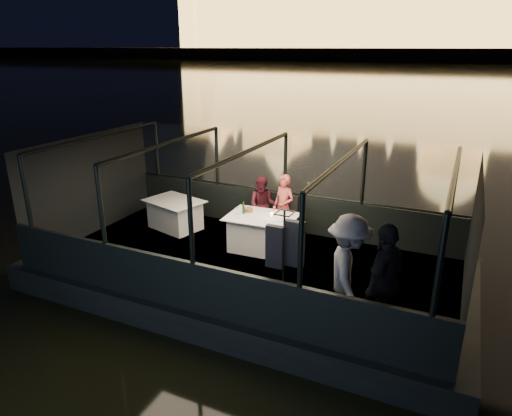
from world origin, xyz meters
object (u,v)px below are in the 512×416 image
at_px(dining_table_aft, 175,213).
at_px(passenger_dark, 384,284).
at_px(dining_table_central, 262,233).
at_px(person_woman_coral, 284,206).
at_px(chair_port_left, 258,216).
at_px(passenger_stripe, 348,276).
at_px(wine_bottle, 243,207).
at_px(chair_port_right, 284,220).
at_px(coat_stand, 283,264).
at_px(person_man_maroon, 263,204).

distance_m(dining_table_aft, passenger_dark, 5.77).
bearing_deg(dining_table_central, person_woman_coral, 78.50).
height_order(dining_table_aft, chair_port_left, chair_port_left).
relative_size(person_woman_coral, passenger_dark, 0.81).
distance_m(dining_table_aft, passenger_stripe, 5.26).
relative_size(dining_table_aft, person_woman_coral, 0.90).
distance_m(dining_table_central, wine_bottle, 0.68).
height_order(chair_port_right, wine_bottle, wine_bottle).
bearing_deg(passenger_dark, passenger_stripe, -76.70).
height_order(dining_table_central, coat_stand, coat_stand).
xyz_separation_m(passenger_stripe, passenger_dark, (0.55, -0.03, 0.00)).
relative_size(dining_table_aft, wine_bottle, 4.95).
bearing_deg(passenger_dark, wine_bottle, -105.45).
distance_m(coat_stand, passenger_dark, 1.56).
bearing_deg(coat_stand, chair_port_left, 121.46).
bearing_deg(chair_port_right, wine_bottle, -147.93).
bearing_deg(dining_table_aft, chair_port_right, 10.50).
relative_size(chair_port_right, passenger_dark, 0.53).
relative_size(dining_table_aft, passenger_stripe, 0.72).
bearing_deg(wine_bottle, coat_stand, -50.37).
height_order(dining_table_central, person_woman_coral, person_woman_coral).
bearing_deg(coat_stand, chair_port_right, 111.22).
height_order(chair_port_left, passenger_dark, passenger_dark).
distance_m(dining_table_central, dining_table_aft, 2.40).
xyz_separation_m(chair_port_right, wine_bottle, (-0.64, -0.75, 0.47)).
xyz_separation_m(chair_port_right, coat_stand, (1.11, -2.87, 0.45)).
xyz_separation_m(person_woman_coral, passenger_dark, (2.72, -2.87, 0.10)).
distance_m(person_man_maroon, wine_bottle, 0.83).
bearing_deg(chair_port_left, person_man_maroon, 41.44).
distance_m(chair_port_right, passenger_stripe, 3.49).
bearing_deg(chair_port_left, person_woman_coral, 30.14).
height_order(chair_port_right, person_man_maroon, person_man_maroon).
relative_size(chair_port_right, wine_bottle, 3.61).
xyz_separation_m(chair_port_left, coat_stand, (1.77, -2.89, 0.45)).
height_order(person_man_maroon, passenger_dark, passenger_dark).
relative_size(chair_port_right, coat_stand, 0.54).
height_order(dining_table_central, passenger_stripe, passenger_stripe).
relative_size(passenger_stripe, passenger_dark, 1.01).
distance_m(person_man_maroon, passenger_stripe, 3.88).
height_order(person_man_maroon, wine_bottle, person_man_maroon).
relative_size(chair_port_left, passenger_stripe, 0.43).
bearing_deg(person_man_maroon, passenger_dark, -56.32).
bearing_deg(person_woman_coral, wine_bottle, -106.41).
distance_m(dining_table_central, chair_port_right, 0.77).
distance_m(person_man_maroon, passenger_dark, 4.29).
height_order(passenger_stripe, passenger_dark, passenger_stripe).
bearing_deg(passenger_dark, person_man_maroon, -115.37).
height_order(person_woman_coral, wine_bottle, person_woman_coral).
xyz_separation_m(person_man_maroon, passenger_stripe, (2.67, -2.81, 0.10)).
bearing_deg(person_woman_coral, chair_port_right, -44.77).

